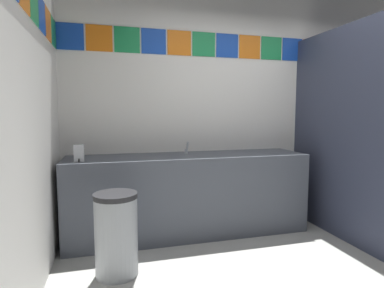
% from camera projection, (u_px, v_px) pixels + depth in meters
% --- Properties ---
extents(wall_back, '(4.33, 0.09, 2.82)m').
position_uv_depth(wall_back, '(247.00, 105.00, 3.85)').
color(wall_back, white).
rests_on(wall_back, ground_plane).
extents(wall_side, '(0.09, 3.38, 2.82)m').
position_uv_depth(wall_side, '(0.00, 94.00, 1.62)').
color(wall_side, white).
rests_on(wall_side, ground_plane).
extents(vanity_counter, '(2.56, 0.61, 0.86)m').
position_uv_depth(vanity_counter, '(189.00, 194.00, 3.40)').
color(vanity_counter, '#4C515B').
rests_on(vanity_counter, ground_plane).
extents(faucet_center, '(0.04, 0.10, 0.14)m').
position_uv_depth(faucet_center, '(187.00, 149.00, 3.44)').
color(faucet_center, silver).
rests_on(faucet_center, vanity_counter).
extents(soap_dispenser, '(0.09, 0.09, 0.16)m').
position_uv_depth(soap_dispenser, '(79.00, 153.00, 2.88)').
color(soap_dispenser, '#B7BABF').
rests_on(soap_dispenser, vanity_counter).
extents(stall_divider, '(0.92, 1.44, 2.20)m').
position_uv_depth(stall_divider, '(367.00, 135.00, 3.12)').
color(stall_divider, '#33384C').
rests_on(stall_divider, ground_plane).
extents(toilet, '(0.39, 0.49, 0.74)m').
position_uv_depth(toilet, '(360.00, 195.00, 3.83)').
color(toilet, white).
rests_on(toilet, ground_plane).
extents(trash_bin, '(0.35, 0.35, 0.68)m').
position_uv_depth(trash_bin, '(116.00, 234.00, 2.53)').
color(trash_bin, '#999EA3').
rests_on(trash_bin, ground_plane).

